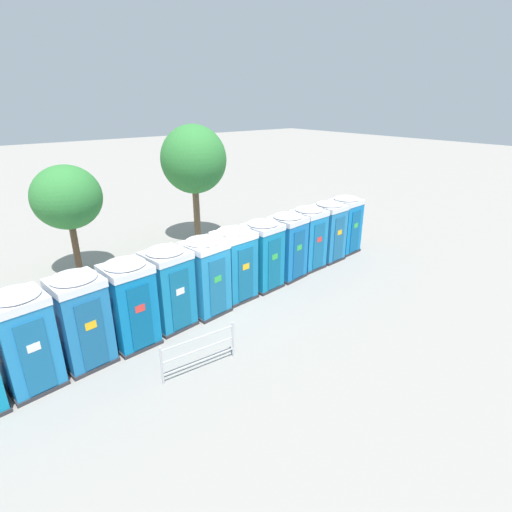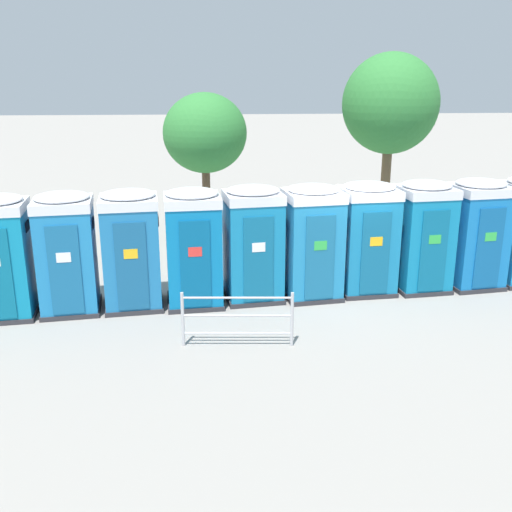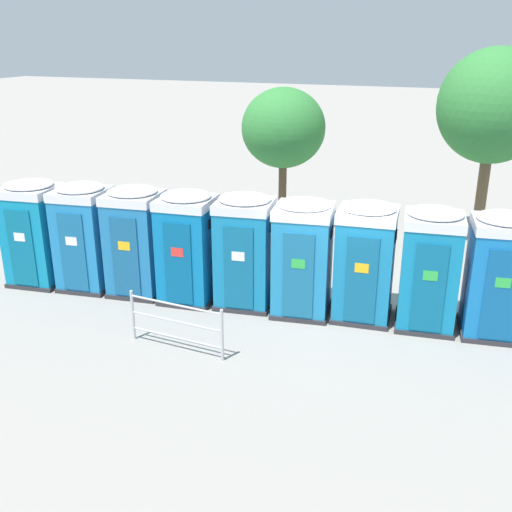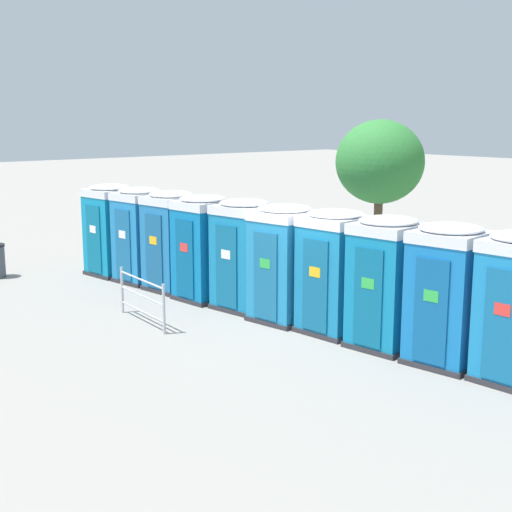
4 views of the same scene
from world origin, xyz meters
TOP-DOWN VIEW (x-y plane):
  - ground_plane at (0.00, 0.00)m, footprint 120.00×120.00m
  - portapotty_0 at (-7.13, -1.02)m, footprint 1.36×1.33m
  - portapotty_1 at (-5.83, -0.84)m, footprint 1.32×1.33m
  - portapotty_2 at (-4.53, -0.70)m, footprint 1.34×1.33m
  - portapotty_3 at (-3.22, -0.64)m, footprint 1.29×1.29m
  - portapotty_4 at (-1.93, -0.41)m, footprint 1.37×1.35m
  - portapotty_5 at (-0.62, -0.38)m, footprint 1.37×1.35m
  - portapotty_6 at (0.67, -0.15)m, footprint 1.31×1.29m
  - portapotty_7 at (1.98, -0.08)m, footprint 1.31×1.32m
  - portapotty_8 at (3.28, 0.04)m, footprint 1.36×1.35m
  - street_tree_0 at (-2.98, 5.36)m, footprint 2.52×2.52m
  - street_tree_1 at (2.82, 5.95)m, footprint 3.01×3.01m
  - event_barrier at (-2.39, -2.85)m, footprint 2.05×0.21m

SIDE VIEW (x-z plane):
  - ground_plane at x=0.00m, z-range 0.00..0.00m
  - event_barrier at x=-2.39m, z-range 0.04..1.09m
  - portapotty_0 at x=-7.13m, z-range 0.01..2.55m
  - portapotty_4 at x=-1.93m, z-range 0.01..2.55m
  - portapotty_5 at x=-0.62m, z-range 0.01..2.55m
  - portapotty_6 at x=0.67m, z-range 0.01..2.55m
  - portapotty_2 at x=-4.53m, z-range 0.01..2.55m
  - portapotty_8 at x=3.28m, z-range 0.01..2.55m
  - portapotty_3 at x=-3.22m, z-range 0.01..2.55m
  - portapotty_1 at x=-5.83m, z-range 0.01..2.55m
  - portapotty_7 at x=1.98m, z-range 0.01..2.55m
  - street_tree_0 at x=-2.98m, z-range 0.93..5.22m
  - street_tree_1 at x=2.82m, z-range 1.15..6.61m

